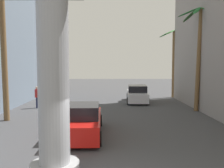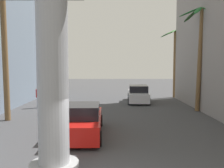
# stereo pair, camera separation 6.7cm
# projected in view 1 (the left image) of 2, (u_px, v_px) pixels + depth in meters

# --- Properties ---
(ground_plane) EXTENTS (91.59, 91.59, 0.00)m
(ground_plane) POSITION_uv_depth(u_px,v_px,m) (111.00, 118.00, 16.10)
(ground_plane) COLOR #424244
(neon_sign_pole) EXTENTS (3.46, 1.36, 10.90)m
(neon_sign_pole) POSITION_uv_depth(u_px,v_px,m) (52.00, 8.00, 6.62)
(neon_sign_pole) COLOR #9E9EA3
(neon_sign_pole) RESTS_ON ground
(car_lead) EXTENTS (2.11, 4.98, 1.56)m
(car_lead) POSITION_uv_depth(u_px,v_px,m) (81.00, 121.00, 12.08)
(car_lead) COLOR black
(car_lead) RESTS_ON ground
(car_far) EXTENTS (2.13, 4.70, 1.56)m
(car_far) POSITION_uv_depth(u_px,v_px,m) (137.00, 94.00, 23.03)
(car_far) COLOR black
(car_far) RESTS_ON ground
(palm_tree_mid_right) EXTENTS (3.30, 3.04, 7.66)m
(palm_tree_mid_right) POSITION_uv_depth(u_px,v_px,m) (199.00, 43.00, 18.22)
(palm_tree_mid_right) COLOR brown
(palm_tree_mid_right) RESTS_ON ground
(palm_tree_far_right) EXTENTS (3.17, 3.26, 7.12)m
(palm_tree_far_right) POSITION_uv_depth(u_px,v_px,m) (174.00, 57.00, 26.12)
(palm_tree_far_right) COLOR brown
(palm_tree_far_right) RESTS_ON ground
(palm_tree_mid_left) EXTENTS (2.41, 2.45, 9.16)m
(palm_tree_mid_left) POSITION_uv_depth(u_px,v_px,m) (3.00, 28.00, 15.01)
(palm_tree_mid_left) COLOR brown
(palm_tree_mid_left) RESTS_ON ground
(pedestrian_far_left) EXTENTS (0.36, 0.36, 1.72)m
(pedestrian_far_left) POSITION_uv_depth(u_px,v_px,m) (37.00, 95.00, 19.79)
(pedestrian_far_left) COLOR #1E233F
(pedestrian_far_left) RESTS_ON ground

